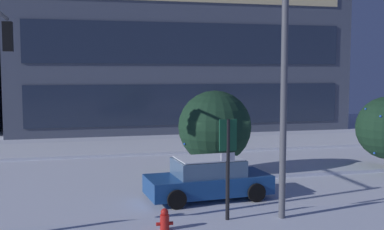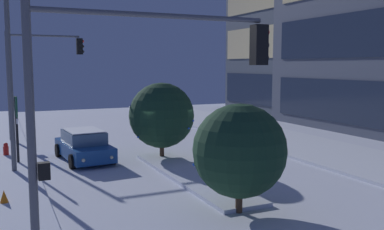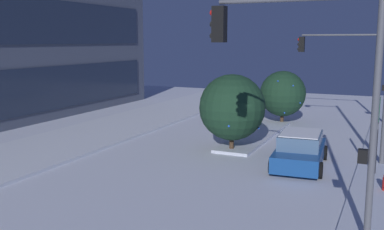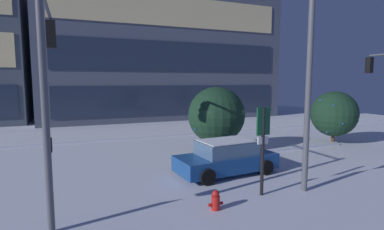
# 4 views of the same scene
# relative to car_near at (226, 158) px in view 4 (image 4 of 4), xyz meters

# --- Properties ---
(ground) EXTENTS (52.00, 52.00, 0.00)m
(ground) POSITION_rel_car_near_xyz_m (1.35, 3.53, -0.71)
(ground) COLOR silver
(curb_strip_near) EXTENTS (52.00, 5.20, 0.14)m
(curb_strip_near) POSITION_rel_car_near_xyz_m (1.35, -4.88, -0.64)
(curb_strip_near) COLOR silver
(curb_strip_near) RESTS_ON ground
(curb_strip_far) EXTENTS (52.00, 5.20, 0.14)m
(curb_strip_far) POSITION_rel_car_near_xyz_m (1.35, 11.94, -0.64)
(curb_strip_far) COLOR silver
(curb_strip_far) RESTS_ON ground
(median_strip) EXTENTS (9.00, 1.80, 0.14)m
(median_strip) POSITION_rel_car_near_xyz_m (5.03, 3.40, -0.64)
(median_strip) COLOR silver
(median_strip) RESTS_ON ground
(car_near) EXTENTS (4.64, 2.37, 1.49)m
(car_near) POSITION_rel_car_near_xyz_m (0.00, 0.00, 0.00)
(car_near) COLOR #19478C
(car_near) RESTS_ON ground
(traffic_light_corner_near_left) EXTENTS (0.32, 4.56, 6.56)m
(traffic_light_corner_near_left) POSITION_rel_car_near_xyz_m (-6.78, -1.41, 3.77)
(traffic_light_corner_near_left) COLOR #565960
(traffic_light_corner_near_left) RESTS_ON ground
(street_lamp_arched) EXTENTS (0.73, 2.66, 8.44)m
(street_lamp_arched) POSITION_rel_car_near_xyz_m (1.35, -2.52, 4.71)
(street_lamp_arched) COLOR #565960
(street_lamp_arched) RESTS_ON ground
(fire_hydrant) EXTENTS (0.48, 0.26, 0.76)m
(fire_hydrant) POSITION_rel_car_near_xyz_m (-2.22, -3.44, -0.35)
(fire_hydrant) COLOR red
(fire_hydrant) RESTS_ON ground
(parking_info_sign) EXTENTS (0.55, 0.12, 3.18)m
(parking_info_sign) POSITION_rel_car_near_xyz_m (-0.22, -2.96, 1.33)
(parking_info_sign) COLOR black
(parking_info_sign) RESTS_ON ground
(decorated_tree_median) EXTENTS (2.92, 2.92, 3.42)m
(decorated_tree_median) POSITION_rel_car_near_xyz_m (9.51, 3.03, 1.25)
(decorated_tree_median) COLOR #473323
(decorated_tree_median) RESTS_ON ground
(decorated_tree_left_of_median) EXTENTS (3.18, 3.24, 3.76)m
(decorated_tree_left_of_median) POSITION_rel_car_near_xyz_m (1.27, 3.54, 1.45)
(decorated_tree_left_of_median) COLOR #473323
(decorated_tree_left_of_median) RESTS_ON ground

